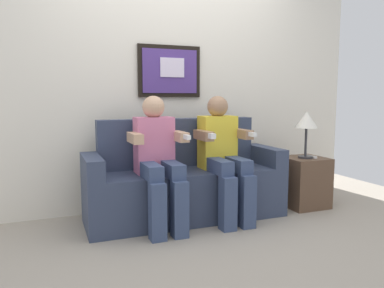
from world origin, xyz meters
The scene contains 8 objects.
ground_plane centered at (0.00, 0.00, 0.00)m, with size 5.44×5.44×0.00m, color #9E9384.
back_wall_assembly centered at (0.00, 0.76, 1.30)m, with size 4.19×0.10×2.60m.
couch centered at (0.00, 0.33, 0.31)m, with size 1.79×0.58×0.90m.
person_on_left centered at (-0.30, 0.16, 0.61)m, with size 0.46×0.56×1.11m.
person_on_right centered at (0.30, 0.16, 0.61)m, with size 0.46×0.56×1.11m.
side_table_right centered at (1.24, 0.22, 0.25)m, with size 0.40×0.40×0.50m.
table_lamp centered at (1.22, 0.19, 0.86)m, with size 0.22×0.22×0.46m.
spare_remote_on_table centered at (1.29, 0.18, 0.51)m, with size 0.04×0.13×0.02m, color white.
Camera 1 is at (-1.15, -2.78, 1.09)m, focal length 34.72 mm.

